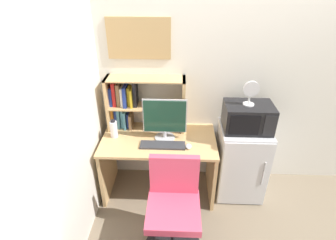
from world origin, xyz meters
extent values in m
cube|color=silver|center=(0.40, 0.02, 1.30)|extent=(6.40, 0.04, 2.60)
cube|color=silver|center=(-1.62, -1.60, 1.30)|extent=(0.04, 4.40, 2.60)
cube|color=tan|center=(-0.95, -0.34, 0.71)|extent=(1.21, 0.67, 0.03)
cube|color=tan|center=(-1.53, -0.34, 0.35)|extent=(0.04, 0.60, 0.69)
cube|color=tan|center=(-0.36, -0.34, 0.35)|extent=(0.04, 0.60, 0.69)
cube|color=tan|center=(-1.50, -0.12, 1.02)|extent=(0.03, 0.23, 0.59)
cube|color=tan|center=(-0.69, -0.12, 1.02)|extent=(0.03, 0.23, 0.59)
cube|color=tan|center=(-1.10, -0.12, 1.31)|extent=(0.84, 0.23, 0.01)
cube|color=tan|center=(-1.10, -0.12, 0.99)|extent=(0.77, 0.23, 0.01)
cube|color=orange|center=(-1.47, -0.09, 0.84)|extent=(0.02, 0.16, 0.24)
cube|color=navy|center=(-1.44, -0.09, 0.83)|extent=(0.03, 0.13, 0.21)
cube|color=teal|center=(-1.40, -0.09, 0.84)|extent=(0.03, 0.15, 0.24)
cube|color=teal|center=(-1.37, -0.09, 0.83)|extent=(0.03, 0.13, 0.23)
cube|color=teal|center=(-1.33, -0.10, 0.83)|extent=(0.02, 0.18, 0.21)
cube|color=navy|center=(-1.30, -0.09, 0.81)|extent=(0.02, 0.13, 0.17)
cube|color=brown|center=(-1.27, -0.10, 0.81)|extent=(0.03, 0.18, 0.17)
cube|color=navy|center=(-1.47, -0.09, 1.10)|extent=(0.03, 0.15, 0.20)
cube|color=#B21E1E|center=(-1.43, -0.09, 1.13)|extent=(0.03, 0.16, 0.26)
cube|color=brown|center=(-1.39, -0.09, 1.12)|extent=(0.04, 0.14, 0.24)
cube|color=silver|center=(-1.35, -0.10, 1.10)|extent=(0.02, 0.16, 0.21)
cube|color=navy|center=(-1.31, -0.10, 1.11)|extent=(0.04, 0.19, 0.22)
cube|color=gold|center=(-1.28, -0.09, 1.10)|extent=(0.03, 0.13, 0.20)
cube|color=gold|center=(-1.24, -0.10, 1.10)|extent=(0.02, 0.19, 0.20)
cube|color=black|center=(-1.21, -0.09, 1.13)|extent=(0.04, 0.16, 0.27)
cylinder|color=#B7B7BC|center=(-0.88, -0.32, 0.73)|extent=(0.21, 0.21, 0.02)
cylinder|color=#B7B7BC|center=(-0.88, -0.32, 0.77)|extent=(0.04, 0.04, 0.08)
cube|color=#B7B7BC|center=(-0.88, -0.32, 0.99)|extent=(0.45, 0.01, 0.37)
cube|color=#193D2D|center=(-0.88, -0.32, 0.99)|extent=(0.43, 0.02, 0.35)
cube|color=#333338|center=(-0.90, -0.47, 0.73)|extent=(0.46, 0.14, 0.02)
ellipsoid|color=silver|center=(-0.64, -0.48, 0.74)|extent=(0.06, 0.09, 0.03)
cylinder|color=silver|center=(-1.42, -0.31, 0.81)|extent=(0.08, 0.08, 0.18)
cylinder|color=black|center=(-1.42, -0.31, 0.91)|extent=(0.04, 0.04, 0.02)
cube|color=silver|center=(-0.04, -0.29, 0.42)|extent=(0.51, 0.48, 0.84)
cube|color=silver|center=(-0.04, -0.54, 0.42)|extent=(0.49, 0.01, 0.81)
cylinder|color=#B2B2B7|center=(0.14, -0.55, 0.46)|extent=(0.01, 0.01, 0.29)
cube|color=black|center=(-0.04, -0.29, 0.98)|extent=(0.48, 0.33, 0.28)
cube|color=black|center=(-0.11, -0.46, 0.98)|extent=(0.29, 0.01, 0.21)
cube|color=black|center=(0.13, -0.46, 0.98)|extent=(0.12, 0.01, 0.22)
cylinder|color=silver|center=(-0.06, -0.29, 1.13)|extent=(0.11, 0.11, 0.01)
cylinder|color=silver|center=(-0.06, -0.29, 1.17)|extent=(0.02, 0.02, 0.08)
cylinder|color=silver|center=(-0.06, -0.30, 1.29)|extent=(0.15, 0.03, 0.15)
cylinder|color=black|center=(-0.77, -1.10, 0.25)|extent=(0.04, 0.04, 0.46)
cube|color=#D84766|center=(-0.77, -1.10, 0.50)|extent=(0.45, 0.45, 0.07)
cube|color=#D84766|center=(-0.77, -0.89, 0.73)|extent=(0.43, 0.06, 0.39)
cube|color=tan|center=(-1.15, -0.01, 1.69)|extent=(0.64, 0.02, 0.41)
camera|label=1|loc=(-0.75, -2.70, 2.30)|focal=28.74mm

